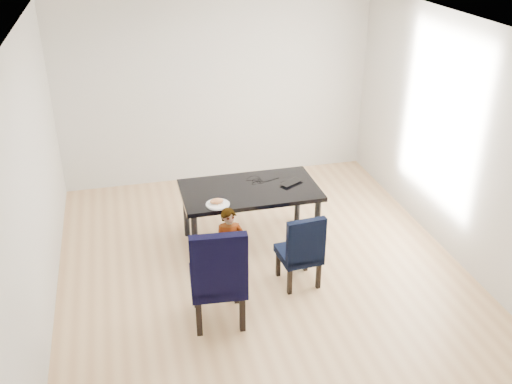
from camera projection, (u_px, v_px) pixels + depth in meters
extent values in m
cube|color=tan|center=(260.00, 266.00, 6.57)|extent=(4.50, 5.00, 0.01)
cube|color=white|center=(261.00, 25.00, 5.34)|extent=(4.50, 5.00, 0.01)
cube|color=silver|center=(217.00, 90.00, 8.12)|extent=(4.50, 0.01, 2.70)
cube|color=white|center=(355.00, 304.00, 3.79)|extent=(4.50, 0.01, 2.70)
cube|color=white|center=(33.00, 181.00, 5.46)|extent=(0.01, 5.00, 2.70)
cube|color=white|center=(453.00, 138.00, 6.44)|extent=(0.01, 5.00, 2.70)
cube|color=black|center=(250.00, 216.00, 6.83)|extent=(1.60, 0.90, 0.75)
cube|color=black|center=(217.00, 272.00, 5.49)|extent=(0.57, 0.59, 1.10)
cube|color=black|center=(299.00, 248.00, 6.09)|extent=(0.45, 0.47, 0.87)
imported|color=orange|center=(230.00, 247.00, 6.09)|extent=(0.34, 0.23, 0.90)
cylinder|color=silver|center=(218.00, 204.00, 6.29)|extent=(0.29, 0.29, 0.01)
ellipsoid|color=#C87C47|center=(217.00, 201.00, 6.28)|extent=(0.16, 0.08, 0.06)
imported|color=black|center=(289.00, 181.00, 6.80)|extent=(0.35, 0.32, 0.02)
torus|color=black|center=(257.00, 182.00, 6.79)|extent=(0.17, 0.17, 0.01)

